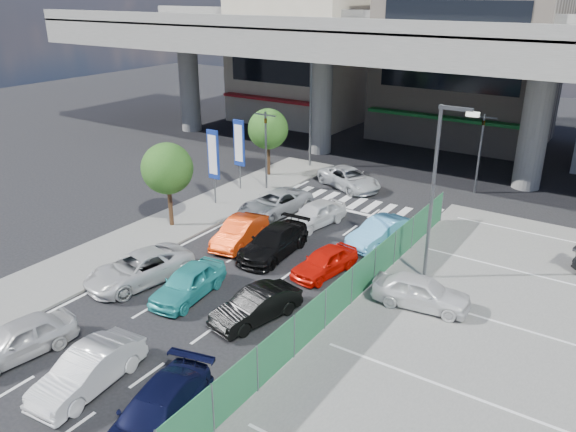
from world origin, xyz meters
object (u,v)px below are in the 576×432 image
Objects in this scene: tree_near at (167,169)px; kei_truck_front_right at (381,232)px; hatch_black_mid_right at (256,306)px; taxi_orange_right at (325,262)px; signboard_near at (213,157)px; sedan_white_mid_left at (139,268)px; hatch_white_back_mid at (88,370)px; parked_sedan_white at (421,292)px; traffic_cone at (421,292)px; tree_far at (268,129)px; traffic_light_left at (266,131)px; taxi_orange_left at (240,232)px; wagon_silver_front_left at (275,203)px; signboard_far at (239,145)px; taxi_teal_mid at (188,283)px; traffic_light_right at (482,134)px; sedan_white_front_mid at (315,214)px; sedan_black_mid at (274,242)px; street_lamp_right at (438,180)px; crossing_wagon_silver at (349,179)px; street_lamp_left at (313,103)px; minivan_navy_back at (155,415)px; van_white_back_left at (19,339)px.

kei_truck_front_right is at bearing 21.69° from tree_near.
taxi_orange_right is (0.29, 4.95, -0.02)m from hatch_black_mid_right.
signboard_near is 10.38m from sedan_white_mid_left.
parked_sedan_white is at bearing 50.69° from hatch_white_back_mid.
signboard_near reaches higher than traffic_cone.
taxi_orange_right is (10.75, -10.65, -2.76)m from tree_far.
traffic_light_left is 1.08× the size of tree_near.
taxi_orange_left is at bearing 89.23° from sedan_white_mid_left.
tree_near reaches higher than taxi_orange_left.
hatch_black_mid_right is at bearing -42.69° from signboard_near.
hatch_white_back_mid reaches higher than wagon_silver_front_left.
signboard_far is 1.16× the size of taxi_teal_mid.
kei_truck_front_right is at bearing 23.10° from taxi_orange_left.
traffic_light_left is at bearing -149.11° from traffic_light_right.
tree_far is at bearing 152.33° from sedan_white_front_mid.
taxi_teal_mid is at bearing -100.20° from sedan_black_mid.
signboard_near is (-12.70, -11.01, -0.87)m from traffic_light_right.
street_lamp_right reaches higher than crossing_wagon_silver.
wagon_silver_front_left is (-5.92, 9.85, 0.03)m from hatch_black_mid_right.
taxi_orange_right is at bearing -87.11° from kei_truck_front_right.
tree_near is at bearing 165.65° from hatch_black_mid_right.
street_lamp_left is 1.70× the size of signboard_far.
wagon_silver_front_left is 2.86m from sedan_white_front_mid.
traffic_light_right reaches higher than taxi_orange_left.
traffic_light_right is at bearing -39.50° from crossing_wagon_silver.
minivan_navy_back is 1.17× the size of sedan_white_front_mid.
taxi_orange_right is at bearing 50.14° from sedan_white_mid_left.
hatch_black_mid_right is at bearing 124.39° from parked_sedan_white.
sedan_black_mid is at bearing 178.63° from traffic_cone.
taxi_orange_left is at bearing -104.12° from sedan_white_front_mid.
tree_near is 1.19× the size of van_white_back_left.
taxi_orange_left is at bearing 77.97° from parked_sedan_white.
sedan_white_mid_left is at bearing -162.39° from crossing_wagon_silver.
tree_near is 10.32m from taxi_orange_right.
traffic_light_left is 6.06m from street_lamp_left.
traffic_light_left is at bearing 106.57° from taxi_orange_left.
signboard_near is 1.12× the size of hatch_white_back_mid.
street_lamp_left is at bearing 91.20° from traffic_light_left.
taxi_teal_mid is (5.45, -19.23, -4.08)m from street_lamp_left.
hatch_white_back_mid reaches higher than taxi_orange_right.
tree_far is 1.00× the size of crossing_wagon_silver.
tree_far is 23.64m from hatch_white_back_mid.
street_lamp_right is 13.58m from crossing_wagon_silver.
van_white_back_left is 13.02m from taxi_orange_right.
traffic_light_left is 8.35× the size of traffic_cone.
signboard_far reaches higher than taxi_teal_mid.
street_lamp_left is at bearing 83.28° from crossing_wagon_silver.
hatch_black_mid_right is at bearing -122.45° from street_lamp_right.
sedan_white_front_mid is (5.80, -3.40, -3.25)m from traffic_light_left.
tree_near reaches higher than hatch_black_mid_right.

